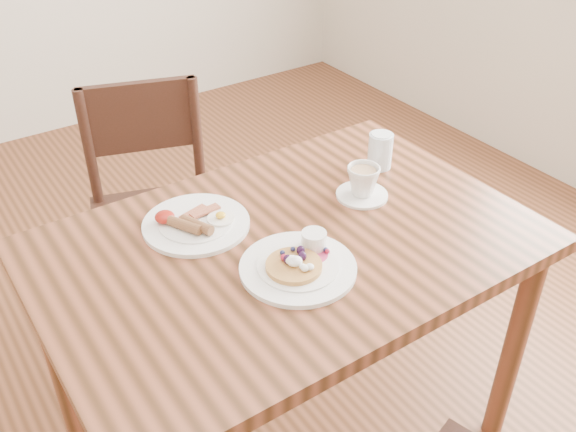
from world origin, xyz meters
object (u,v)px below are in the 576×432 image
at_px(chair_far, 154,206).
at_px(teacup_saucer, 363,183).
at_px(pancake_plate, 299,264).
at_px(breakfast_plate, 195,223).
at_px(water_glass, 380,151).
at_px(dining_table, 288,271).

distance_m(chair_far, teacup_saucer, 0.79).
xyz_separation_m(pancake_plate, breakfast_plate, (-0.12, 0.28, -0.00)).
bearing_deg(teacup_saucer, pancake_plate, -153.48).
relative_size(teacup_saucer, water_glass, 1.35).
xyz_separation_m(chair_far, teacup_saucer, (0.34, -0.65, 0.30)).
bearing_deg(chair_far, pancake_plate, 109.89).
height_order(pancake_plate, breakfast_plate, pancake_plate).
distance_m(pancake_plate, teacup_saucer, 0.36).
relative_size(breakfast_plate, water_glass, 2.60).
xyz_separation_m(dining_table, teacup_saucer, (0.28, 0.05, 0.14)).
height_order(chair_far, teacup_saucer, chair_far).
distance_m(chair_far, pancake_plate, 0.85).
height_order(chair_far, water_glass, chair_far).
bearing_deg(dining_table, breakfast_plate, 132.48).
bearing_deg(breakfast_plate, teacup_saucer, -15.94).
xyz_separation_m(pancake_plate, teacup_saucer, (0.32, 0.16, 0.03)).
bearing_deg(chair_far, dining_table, 113.58).
bearing_deg(water_glass, pancake_plate, -151.11).
bearing_deg(pancake_plate, chair_far, 91.85).
bearing_deg(chair_far, water_glass, 149.40).
bearing_deg(dining_table, teacup_saucer, 10.67).
relative_size(chair_far, breakfast_plate, 3.26).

